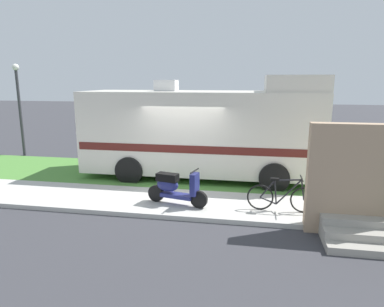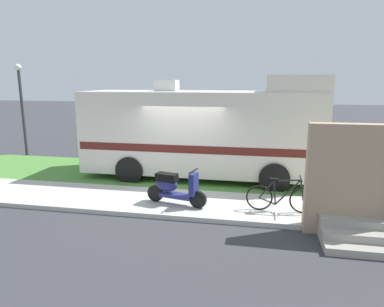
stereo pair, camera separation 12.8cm
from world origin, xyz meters
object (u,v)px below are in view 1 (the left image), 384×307
at_px(pickup_truck_far, 266,123).
at_px(scooter, 175,187).
at_px(street_lamp_post, 19,100).
at_px(pickup_truck_near, 310,133).
at_px(motorhome_rv, 204,131).
at_px(bicycle, 282,197).
at_px(bottle_green, 354,216).
at_px(bottle_spare, 341,202).

bearing_deg(pickup_truck_far, scooter, -103.35).
bearing_deg(street_lamp_post, pickup_truck_near, 12.50).
xyz_separation_m(pickup_truck_near, street_lamp_post, (-12.44, -2.76, 1.48)).
height_order(motorhome_rv, bicycle, motorhome_rv).
distance_m(pickup_truck_near, pickup_truck_far, 3.71).
bearing_deg(street_lamp_post, scooter, -32.25).
distance_m(pickup_truck_far, bottle_green, 11.41).
height_order(scooter, bottle_green, scooter).
bearing_deg(pickup_truck_far, pickup_truck_near, -59.92).
relative_size(bicycle, bottle_spare, 6.49).
xyz_separation_m(bicycle, pickup_truck_far, (-0.06, 11.01, 0.48)).
bearing_deg(scooter, pickup_truck_far, 76.65).
height_order(bicycle, street_lamp_post, street_lamp_post).
bearing_deg(bicycle, pickup_truck_near, 77.05).
xyz_separation_m(scooter, bottle_spare, (4.20, 0.60, -0.35)).
relative_size(scooter, street_lamp_post, 0.42).
relative_size(motorhome_rv, bottle_spare, 29.75).
distance_m(motorhome_rv, scooter, 3.13).
xyz_separation_m(motorhome_rv, bottle_spare, (3.87, -2.33, -1.39)).
distance_m(bicycle, bottle_spare, 1.67).
height_order(pickup_truck_near, street_lamp_post, street_lamp_post).
xyz_separation_m(scooter, street_lamp_post, (-7.97, 5.03, 1.83)).
bearing_deg(street_lamp_post, bottle_green, -23.38).
relative_size(bottle_green, bottle_spare, 0.88).
bearing_deg(bicycle, pickup_truck_far, 90.34).
relative_size(scooter, pickup_truck_far, 0.29).
height_order(motorhome_rv, pickup_truck_near, motorhome_rv).
distance_m(bottle_green, bottle_spare, 0.87).
distance_m(bicycle, street_lamp_post, 11.94).
relative_size(bicycle, pickup_truck_far, 0.30).
distance_m(scooter, pickup_truck_near, 8.99).
bearing_deg(bottle_spare, street_lamp_post, 160.02).
height_order(pickup_truck_near, bottle_green, pickup_truck_near).
xyz_separation_m(motorhome_rv, street_lamp_post, (-8.31, 2.10, 0.79)).
xyz_separation_m(bottle_spare, street_lamp_post, (-12.18, 4.43, 2.18)).
bearing_deg(motorhome_rv, pickup_truck_far, 74.24).
height_order(pickup_truck_far, bottle_green, pickup_truck_far).
bearing_deg(scooter, pickup_truck_near, 60.16).
bearing_deg(pickup_truck_far, bottle_green, -81.57).
bearing_deg(pickup_truck_near, scooter, -119.84).
height_order(bicycle, pickup_truck_near, pickup_truck_near).
height_order(pickup_truck_far, street_lamp_post, street_lamp_post).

